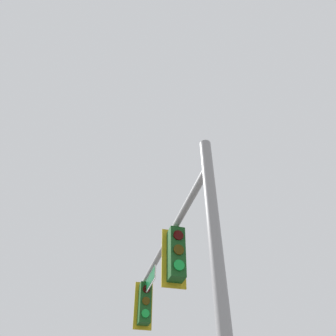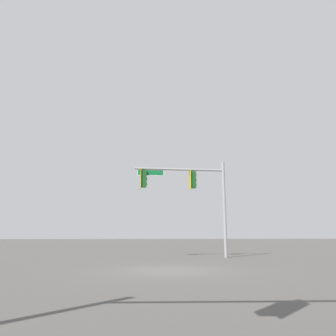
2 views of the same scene
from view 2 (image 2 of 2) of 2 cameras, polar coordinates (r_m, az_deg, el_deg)
ground_plane at (r=13.34m, az=0.28°, el=-17.40°), size 400.00×400.00×0.00m
signal_pole_near at (r=21.39m, az=3.72°, el=-3.42°), size 5.96×0.83×6.22m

